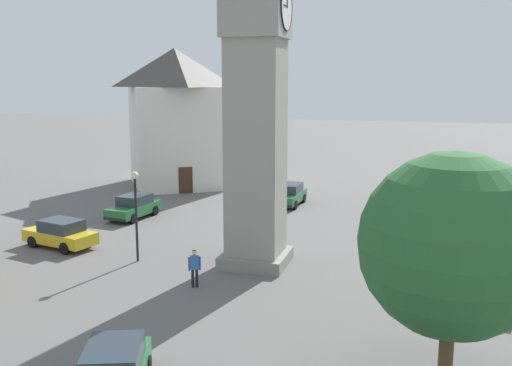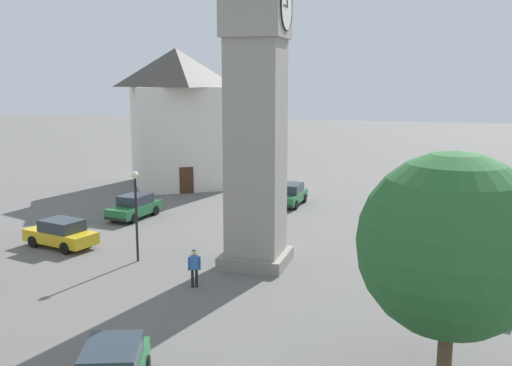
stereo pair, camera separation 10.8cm
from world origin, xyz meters
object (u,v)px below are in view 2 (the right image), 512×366
Objects in this scene: car_silver_kerb at (496,286)px; lamp_post at (136,201)px; car_blue_kerb at (135,206)px; car_black_far at (61,233)px; pedestrian at (194,265)px; tree at (451,245)px; building_shop_left at (177,116)px; car_red_corner at (290,195)px; clock_tower at (256,27)px.

lamp_post is (-1.07, -16.56, 2.32)m from car_silver_kerb.
car_blue_kerb and car_silver_kerb have the same top height.
pedestrian is (3.73, 9.24, 0.25)m from car_black_far.
tree is 35.19m from building_shop_left.
clock_tower is at bearing 5.96° from car_red_corner.
car_silver_kerb is 31.81m from building_shop_left.
clock_tower is at bearing 101.51° from lamp_post.
car_silver_kerb is at bearing 66.16° from car_blue_kerb.
lamp_post reaches higher than car_blue_kerb.
car_silver_kerb is (9.29, 21.02, 0.00)m from car_blue_kerb.
clock_tower is 15.24m from car_silver_kerb.
car_silver_kerb is 0.63× the size of tree.
pedestrian is 5.32m from lamp_post.
lamp_post is (-8.07, -14.37, -1.16)m from tree.
clock_tower is at bearing 156.27° from pedestrian.
car_black_far is 19.80m from building_shop_left.
lamp_post is at bearing -93.70° from car_silver_kerb.
building_shop_left is 2.52× the size of lamp_post.
pedestrian is (10.88, 8.58, 0.25)m from car_blue_kerb.
car_red_corner and car_black_far have the same top height.
car_blue_kerb is at bearing -113.84° from car_silver_kerb.
lamp_post reaches higher than car_red_corner.
tree is at bearing 49.13° from car_blue_kerb.
clock_tower reaches higher than tree.
car_silver_kerb and car_red_corner have the same top height.
car_silver_kerb is 1.05× the size of car_red_corner.
tree is (9.14, 19.49, 3.48)m from car_black_far.
building_shop_left is (-11.94, -2.13, 5.07)m from car_blue_kerb.
building_shop_left is at bearing -115.76° from car_red_corner.
car_red_corner is (-6.65, 8.84, 0.00)m from car_blue_kerb.
car_black_far is at bearing -89.42° from clock_tower.
car_blue_kerb is (-7.04, -10.27, -10.56)m from clock_tower.
car_blue_kerb is 13.85m from pedestrian.
building_shop_left is (-28.23, -20.95, 1.59)m from tree.
lamp_post is (14.87, -4.38, 2.32)m from car_red_corner.
car_black_far is 9.97m from pedestrian.
car_black_far is at bearing -101.82° from lamp_post.
clock_tower is 23.32m from building_shop_left.
car_black_far is at bearing -115.14° from tree.
building_shop_left reaches higher than car_blue_kerb.
lamp_post is (1.07, 5.12, 2.32)m from car_black_far.
building_shop_left reaches higher than car_black_far.
car_black_far is 21.81m from tree.
car_silver_kerb is at bearing 86.30° from lamp_post.
car_blue_kerb is 0.61× the size of tree.
car_red_corner is (-13.68, -1.43, -10.56)m from clock_tower.
tree is (22.94, 9.99, 3.48)m from car_red_corner.
lamp_post reaches higher than car_black_far.
car_blue_kerb is at bearing -124.42° from clock_tower.
lamp_post is at bearing 18.10° from building_shop_left.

